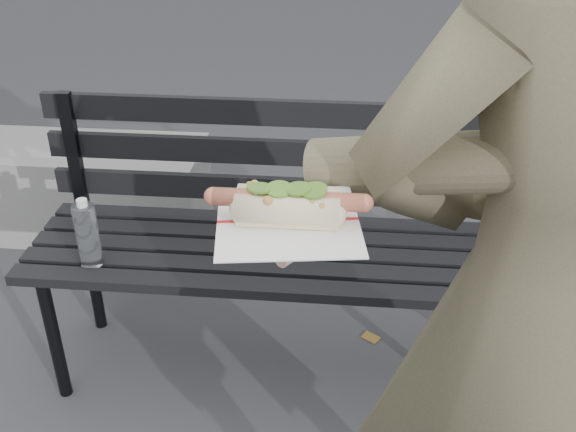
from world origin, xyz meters
name	(u,v)px	position (x,y,z in m)	size (l,w,h in m)	color
park_bench	(276,225)	(-0.13, 0.92, 0.52)	(1.50, 0.44, 0.88)	black
concrete_block	(68,188)	(-1.13, 1.68, 0.20)	(1.20, 0.40, 0.40)	slate
person	(543,318)	(0.40, 0.06, 0.89)	(0.65, 0.43, 1.78)	#4D4633
held_hotdog	(433,176)	(0.19, 0.02, 1.16)	(0.63, 0.32, 0.20)	#4D4633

